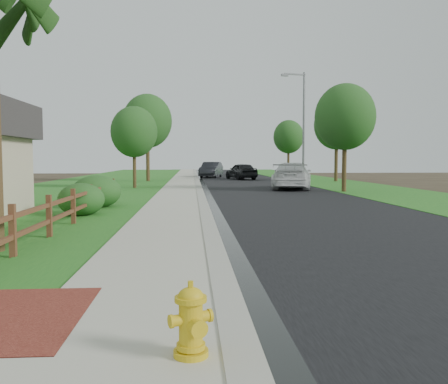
{
  "coord_description": "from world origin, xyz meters",
  "views": [
    {
      "loc": [
        -0.09,
        -6.68,
        1.98
      ],
      "look_at": [
        0.68,
        4.51,
        1.2
      ],
      "focal_mm": 38.0,
      "sensor_mm": 36.0,
      "label": 1
    }
  ],
  "objects": [
    {
      "name": "tree_mid_left",
      "position": [
        -3.9,
        35.2,
        5.26
      ],
      "size": [
        4.26,
        4.26,
        7.62
      ],
      "color": "#3B2C18",
      "rests_on": "ground"
    },
    {
      "name": "ranch_fence",
      "position": [
        -3.6,
        6.4,
        0.62
      ],
      "size": [
        0.12,
        16.92,
        1.1
      ],
      "color": "#532D1B",
      "rests_on": "ground"
    },
    {
      "name": "wet_gutter",
      "position": [
        0.75,
        35.0,
        0.02
      ],
      "size": [
        0.5,
        90.0,
        0.0
      ],
      "primitive_type": "cube",
      "color": "black",
      "rests_on": "road"
    },
    {
      "name": "lawn_near",
      "position": [
        -8.0,
        35.0,
        0.02
      ],
      "size": [
        9.0,
        90.0,
        0.04
      ],
      "primitive_type": "cube",
      "color": "#1A5B1C",
      "rests_on": "ground"
    },
    {
      "name": "tree_near_right",
      "position": [
        9.0,
        21.01,
        4.45
      ],
      "size": [
        3.57,
        3.57,
        6.43
      ],
      "color": "#3B2C18",
      "rests_on": "ground"
    },
    {
      "name": "brick_patch",
      "position": [
        -2.2,
        -1.0,
        0.06
      ],
      "size": [
        1.6,
        2.4,
        0.11
      ],
      "primitive_type": "cube",
      "color": "maroon",
      "rests_on": "ground"
    },
    {
      "name": "sidewalk",
      "position": [
        -0.9,
        35.0,
        0.05
      ],
      "size": [
        2.2,
        90.0,
        0.1
      ],
      "primitive_type": "cube",
      "color": "#AFAC98",
      "rests_on": "ground"
    },
    {
      "name": "white_suv",
      "position": [
        6.48,
        23.92,
        0.88
      ],
      "size": [
        3.82,
        6.33,
        1.72
      ],
      "primitive_type": "imported",
      "rotation": [
        0.0,
        0.0,
        2.89
      ],
      "color": "silver",
      "rests_on": "road"
    },
    {
      "name": "curb",
      "position": [
        0.4,
        35.0,
        0.06
      ],
      "size": [
        0.4,
        90.0,
        0.12
      ],
      "primitive_type": "cube",
      "color": "#99988B",
      "rests_on": "ground"
    },
    {
      "name": "dark_car_far",
      "position": [
        2.0,
        43.57,
        0.84
      ],
      "size": [
        2.86,
        5.26,
        1.64
      ],
      "primitive_type": "imported",
      "rotation": [
        0.0,
        0.0,
        -0.24
      ],
      "color": "black",
      "rests_on": "road"
    },
    {
      "name": "grass_strip",
      "position": [
        -2.8,
        35.0,
        0.03
      ],
      "size": [
        1.6,
        90.0,
        0.06
      ],
      "primitive_type": "cube",
      "color": "#1A5B1C",
      "rests_on": "ground"
    },
    {
      "name": "shrub_d",
      "position": [
        -3.9,
        12.59,
        0.66
      ],
      "size": [
        2.41,
        2.41,
        1.33
      ],
      "primitive_type": "ellipsoid",
      "rotation": [
        0.0,
        0.0,
        -0.28
      ],
      "color": "#204E1B",
      "rests_on": "ground"
    },
    {
      "name": "streetlight",
      "position": [
        8.54,
        30.1,
        4.93
      ],
      "size": [
        2.0,
        0.57,
        8.7
      ],
      "color": "slate",
      "rests_on": "ground"
    },
    {
      "name": "shrub_c",
      "position": [
        -3.9,
        9.93,
        0.57
      ],
      "size": [
        1.94,
        1.94,
        1.15
      ],
      "primitive_type": "ellipsoid",
      "rotation": [
        0.0,
        0.0,
        -0.25
      ],
      "color": "#204E1B",
      "rests_on": "ground"
    },
    {
      "name": "fire_hydrant",
      "position": [
        -0.1,
        -2.27,
        0.43
      ],
      "size": [
        0.48,
        0.39,
        0.73
      ],
      "color": "gold",
      "rests_on": "sidewalk"
    },
    {
      "name": "tree_near_left",
      "position": [
        -3.9,
        25.4,
        3.77
      ],
      "size": [
        3.1,
        3.1,
        5.49
      ],
      "color": "#3B2C18",
      "rests_on": "ground"
    },
    {
      "name": "tree_mid_right",
      "position": [
        12.52,
        33.95,
        4.93
      ],
      "size": [
        3.91,
        3.91,
        7.1
      ],
      "color": "#3B2C18",
      "rests_on": "ground"
    },
    {
      "name": "ground",
      "position": [
        0.0,
        0.0,
        0.0
      ],
      "size": [
        120.0,
        120.0,
        0.0
      ],
      "primitive_type": "plane",
      "color": "#31261B"
    },
    {
      "name": "verge_far",
      "position": [
        11.5,
        35.0,
        0.02
      ],
      "size": [
        6.0,
        90.0,
        0.04
      ],
      "primitive_type": "cube",
      "color": "#1A5B1C",
      "rests_on": "ground"
    },
    {
      "name": "dark_car_mid",
      "position": [
        4.7,
        38.82,
        0.81
      ],
      "size": [
        3.06,
        4.96,
        1.57
      ],
      "primitive_type": "imported",
      "rotation": [
        0.0,
        0.0,
        3.42
      ],
      "color": "black",
      "rests_on": "road"
    },
    {
      "name": "road",
      "position": [
        4.6,
        35.0,
        0.01
      ],
      "size": [
        8.0,
        90.0,
        0.02
      ],
      "primitive_type": "cube",
      "color": "black",
      "rests_on": "ground"
    },
    {
      "name": "tree_far_right",
      "position": [
        11.1,
        47.56,
        4.52
      ],
      "size": [
        3.5,
        3.5,
        6.46
      ],
      "color": "#3B2C18",
      "rests_on": "ground"
    }
  ]
}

